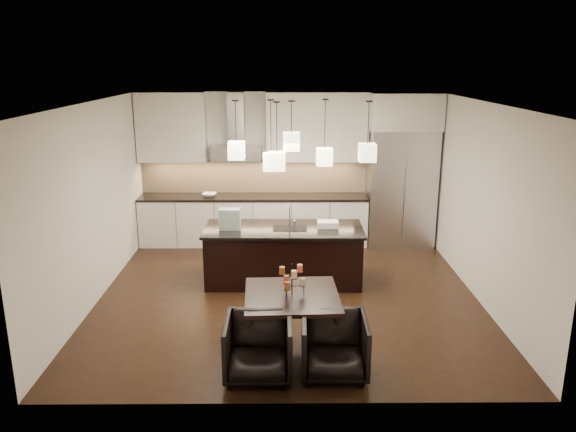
{
  "coord_description": "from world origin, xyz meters",
  "views": [
    {
      "loc": [
        -0.06,
        -7.71,
        3.36
      ],
      "look_at": [
        0.0,
        0.2,
        1.15
      ],
      "focal_mm": 35.0,
      "sensor_mm": 36.0,
      "label": 1
    }
  ],
  "objects_px": {
    "refrigerator": "(401,188)",
    "armchair_left": "(258,348)",
    "armchair_right": "(334,346)",
    "island_body": "(284,256)",
    "dining_table": "(292,320)"
  },
  "relations": [
    {
      "from": "refrigerator",
      "to": "dining_table",
      "type": "distance_m",
      "value": 4.49
    },
    {
      "from": "dining_table",
      "to": "refrigerator",
      "type": "bearing_deg",
      "value": 59.74
    },
    {
      "from": "refrigerator",
      "to": "armchair_right",
      "type": "height_order",
      "value": "refrigerator"
    },
    {
      "from": "armchair_left",
      "to": "armchair_right",
      "type": "relative_size",
      "value": 1.02
    },
    {
      "from": "island_body",
      "to": "dining_table",
      "type": "xyz_separation_m",
      "value": [
        0.1,
        -2.07,
        -0.08
      ]
    },
    {
      "from": "refrigerator",
      "to": "dining_table",
      "type": "bearing_deg",
      "value": -117.8
    },
    {
      "from": "island_body",
      "to": "armchair_right",
      "type": "relative_size",
      "value": 3.2
    },
    {
      "from": "island_body",
      "to": "dining_table",
      "type": "relative_size",
      "value": 2.13
    },
    {
      "from": "refrigerator",
      "to": "dining_table",
      "type": "xyz_separation_m",
      "value": [
        -2.07,
        -3.92,
        -0.74
      ]
    },
    {
      "from": "armchair_left",
      "to": "refrigerator",
      "type": "bearing_deg",
      "value": 61.85
    },
    {
      "from": "refrigerator",
      "to": "armchair_left",
      "type": "relative_size",
      "value": 2.87
    },
    {
      "from": "dining_table",
      "to": "armchair_right",
      "type": "height_order",
      "value": "armchair_right"
    },
    {
      "from": "refrigerator",
      "to": "armchair_left",
      "type": "xyz_separation_m",
      "value": [
        -2.44,
        -4.6,
        -0.73
      ]
    },
    {
      "from": "armchair_left",
      "to": "armchair_right",
      "type": "height_order",
      "value": "armchair_left"
    },
    {
      "from": "refrigerator",
      "to": "dining_table",
      "type": "height_order",
      "value": "refrigerator"
    }
  ]
}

